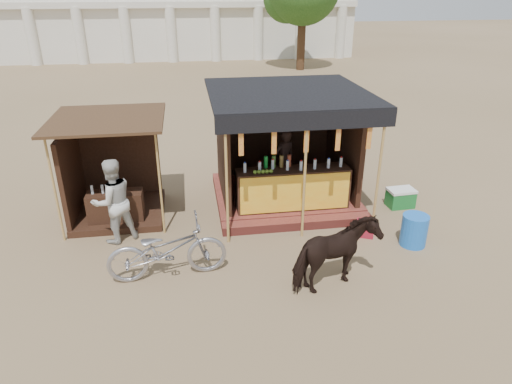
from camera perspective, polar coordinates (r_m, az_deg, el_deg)
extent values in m
plane|color=#846B4C|center=(8.53, 1.68, -11.22)|extent=(120.00, 120.00, 0.00)
cube|color=brown|center=(11.62, 3.44, -0.26)|extent=(3.40, 2.80, 0.22)
cube|color=brown|center=(10.28, 5.23, -3.91)|extent=(3.40, 0.35, 0.20)
cube|color=#341D13|center=(10.54, 4.59, 0.47)|extent=(2.60, 0.55, 0.95)
cube|color=#F5A41C|center=(10.28, 4.94, -0.17)|extent=(2.50, 0.02, 0.88)
cube|color=#341D13|center=(12.28, 2.38, 7.95)|extent=(3.00, 0.12, 2.50)
cube|color=#341D13|center=(10.91, -4.15, 5.72)|extent=(0.12, 2.50, 2.50)
cube|color=#341D13|center=(11.52, 10.97, 6.37)|extent=(0.12, 2.50, 2.50)
cube|color=black|center=(10.59, 4.03, 12.35)|extent=(3.60, 3.60, 0.06)
cube|color=black|center=(8.96, 6.49, 8.78)|extent=(3.60, 0.06, 0.36)
cylinder|color=tan|center=(9.12, -3.68, 1.20)|extent=(0.06, 0.06, 2.75)
cylinder|color=tan|center=(9.38, 6.10, 1.79)|extent=(0.06, 0.06, 2.75)
cylinder|color=tan|center=(9.89, 15.11, 2.29)|extent=(0.06, 0.06, 2.75)
cube|color=red|center=(8.85, -1.88, 6.23)|extent=(0.10, 0.02, 0.55)
cube|color=red|center=(8.95, 2.28, 6.43)|extent=(0.10, 0.02, 0.55)
cube|color=red|center=(9.09, 6.33, 6.59)|extent=(0.10, 0.02, 0.55)
cube|color=red|center=(9.28, 10.24, 6.71)|extent=(0.10, 0.02, 0.55)
cube|color=red|center=(9.50, 13.99, 6.81)|extent=(0.10, 0.02, 0.55)
imported|color=black|center=(11.37, 3.55, 3.99)|extent=(0.65, 0.53, 1.54)
cube|color=#341D13|center=(11.26, -16.57, -2.36)|extent=(2.00, 2.00, 0.15)
cube|color=#341D13|center=(11.75, -16.63, 3.97)|extent=(1.90, 0.10, 2.10)
cube|color=#341D13|center=(11.06, -22.04, 1.87)|extent=(0.10, 1.90, 2.10)
cube|color=#472D19|center=(10.38, -18.14, 8.66)|extent=(2.40, 2.40, 0.06)
cylinder|color=tan|center=(10.10, -23.86, 0.20)|extent=(0.05, 0.05, 2.35)
cylinder|color=tan|center=(9.74, -11.92, 1.00)|extent=(0.05, 0.05, 2.35)
cube|color=#341D13|center=(10.68, -17.07, -2.01)|extent=(1.20, 0.50, 0.80)
imported|color=black|center=(8.16, 9.90, -7.82)|extent=(1.74, 1.28, 1.33)
imported|color=#97969F|center=(8.54, -11.05, -7.09)|extent=(2.23, 0.94, 1.14)
imported|color=beige|center=(9.82, -17.43, -1.11)|extent=(1.11, 1.03, 1.83)
cylinder|color=blue|center=(10.02, 19.16, -4.54)|extent=(0.68, 0.68, 0.68)
cube|color=maroon|center=(10.22, 13.45, -4.43)|extent=(0.52, 0.52, 0.29)
cube|color=#176B2A|center=(11.68, 17.60, -0.82)|extent=(0.65, 0.46, 0.40)
cube|color=white|center=(11.59, 17.74, 0.20)|extent=(0.67, 0.48, 0.06)
cube|color=silver|center=(33.22, -10.81, 22.02)|extent=(26.00, 0.50, 0.40)
cylinder|color=silver|center=(34.72, -26.22, 17.00)|extent=(0.70, 0.70, 3.60)
cylinder|color=silver|center=(34.01, -21.18, 17.71)|extent=(0.70, 0.70, 3.60)
cylinder|color=silver|center=(33.55, -15.93, 18.30)|extent=(0.70, 0.70, 3.60)
cylinder|color=silver|center=(33.35, -10.54, 18.76)|extent=(0.70, 0.70, 3.60)
cylinder|color=silver|center=(33.42, -5.10, 19.07)|extent=(0.70, 0.70, 3.60)
cylinder|color=silver|center=(33.76, 0.28, 19.21)|extent=(0.70, 0.70, 3.60)
cylinder|color=silver|center=(34.36, 5.52, 19.20)|extent=(0.70, 0.70, 3.60)
cylinder|color=silver|center=(35.21, 10.53, 19.06)|extent=(0.70, 0.70, 3.60)
cylinder|color=#382314|center=(29.85, 5.69, 18.77)|extent=(0.50, 0.50, 4.00)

